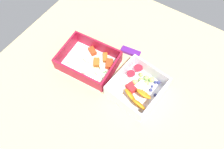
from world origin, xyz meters
TOP-DOWN VIEW (x-y plane):
  - table_surface at (0.00, 0.00)cm, footprint 80.00×80.00cm
  - pasta_container at (-10.04, -0.50)cm, footprint 19.75×15.57cm
  - fruit_bowl at (8.21, -0.15)cm, footprint 15.93×17.07cm
  - candy_bar at (-1.13, 11.76)cm, footprint 7.28×3.44cm

SIDE VIEW (x-z plane):
  - table_surface at x=0.00cm, z-range 0.00..2.00cm
  - candy_bar at x=-1.13cm, z-range 2.00..3.20cm
  - pasta_container at x=-10.04cm, z-range 0.93..6.58cm
  - fruit_bowl at x=8.21cm, z-range 1.09..7.08cm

